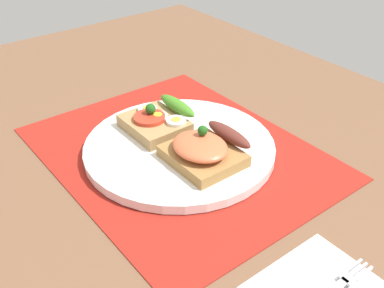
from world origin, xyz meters
TOP-DOWN VIEW (x-y plane):
  - ground_plane at (0.00, 0.00)cm, footprint 120.00×90.00cm
  - placemat at (0.00, 0.00)cm, footprint 43.09×34.11cm
  - plate at (0.00, 0.00)cm, footprint 28.00×28.00cm
  - sandwich_egg_tomato at (-5.50, 0.09)cm, footprint 9.46×9.35cm
  - sandwich_salmon at (5.44, 0.31)cm, footprint 10.11×10.17cm

SIDE VIEW (x-z plane):
  - ground_plane at x=0.00cm, z-range -3.20..0.00cm
  - placemat at x=0.00cm, z-range 0.00..0.30cm
  - plate at x=0.00cm, z-range 0.30..1.65cm
  - sandwich_egg_tomato at x=-5.50cm, z-range 1.06..5.15cm
  - sandwich_salmon at x=5.44cm, z-range 0.89..5.91cm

